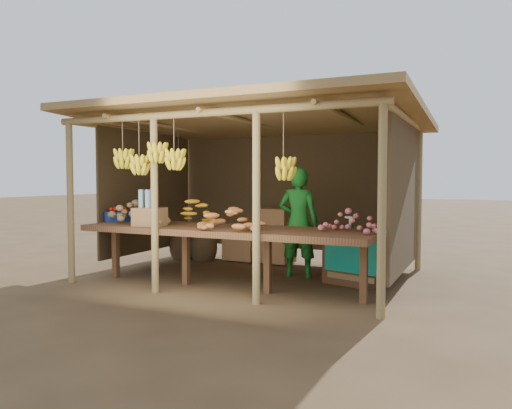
% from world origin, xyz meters
% --- Properties ---
extents(ground, '(60.00, 60.00, 0.00)m').
position_xyz_m(ground, '(0.00, 0.00, 0.00)').
color(ground, brown).
rests_on(ground, ground).
extents(stall_structure, '(4.70, 3.50, 2.43)m').
position_xyz_m(stall_structure, '(-0.02, -0.09, 1.91)').
color(stall_structure, '#967D4D').
rests_on(stall_structure, ground).
extents(counter, '(3.90, 1.05, 0.80)m').
position_xyz_m(counter, '(0.00, -0.95, 0.74)').
color(counter, brown).
rests_on(counter, ground).
extents(potato_heap, '(1.16, 0.91, 0.37)m').
position_xyz_m(potato_heap, '(-1.36, -1.08, 0.98)').
color(potato_heap, olive).
rests_on(potato_heap, counter).
extents(sweet_potato_heap, '(0.99, 0.81, 0.35)m').
position_xyz_m(sweet_potato_heap, '(0.19, -1.21, 0.98)').
color(sweet_potato_heap, '#B4652E').
rests_on(sweet_potato_heap, counter).
extents(onion_heap, '(0.79, 0.56, 0.35)m').
position_xyz_m(onion_heap, '(1.64, -0.90, 0.98)').
color(onion_heap, '#CC6364').
rests_on(onion_heap, counter).
extents(banana_pile, '(0.65, 0.47, 0.35)m').
position_xyz_m(banana_pile, '(-0.65, -0.51, 0.97)').
color(banana_pile, yellow).
rests_on(banana_pile, counter).
extents(tomato_basin, '(0.40, 0.40, 0.21)m').
position_xyz_m(tomato_basin, '(-1.90, -0.77, 0.89)').
color(tomato_basin, navy).
rests_on(tomato_basin, counter).
extents(bottle_box, '(0.41, 0.33, 0.48)m').
position_xyz_m(bottle_box, '(-1.01, -1.19, 0.99)').
color(bottle_box, '#9D6E46').
rests_on(bottle_box, counter).
extents(vendor, '(0.63, 0.46, 1.59)m').
position_xyz_m(vendor, '(0.59, 0.18, 0.80)').
color(vendor, '#186F22').
rests_on(vendor, ground).
extents(tarp_crate, '(0.94, 0.87, 0.93)m').
position_xyz_m(tarp_crate, '(1.45, 0.11, 0.38)').
color(tarp_crate, brown).
rests_on(tarp_crate, ground).
extents(carton_stack, '(1.22, 0.49, 0.91)m').
position_xyz_m(carton_stack, '(-0.36, 1.11, 0.40)').
color(carton_stack, '#9D6E46').
rests_on(carton_stack, ground).
extents(burlap_sacks, '(0.91, 0.47, 0.64)m').
position_xyz_m(burlap_sacks, '(-1.60, 0.83, 0.28)').
color(burlap_sacks, '#4C3A23').
rests_on(burlap_sacks, ground).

